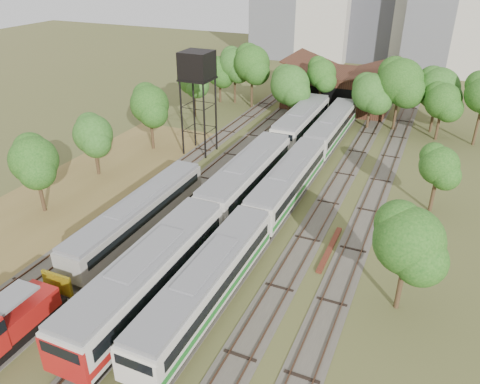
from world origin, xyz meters
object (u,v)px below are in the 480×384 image
at_px(shunter_locomotive, 2,327).
at_px(railcar_green_set, 288,182).
at_px(railcar_red_set, 206,218).
at_px(water_tower, 197,68).

bearing_deg(shunter_locomotive, railcar_green_set, 68.99).
relative_size(railcar_red_set, shunter_locomotive, 4.27).
bearing_deg(shunter_locomotive, water_tower, 96.89).
relative_size(railcar_red_set, railcar_green_set, 0.66).
height_order(shunter_locomotive, water_tower, water_tower).
bearing_deg(water_tower, shunter_locomotive, -83.11).
xyz_separation_m(railcar_red_set, shunter_locomotive, (-6.00, -16.15, -0.57)).
height_order(railcar_green_set, shunter_locomotive, railcar_green_set).
bearing_deg(railcar_red_set, railcar_green_set, 67.99).
xyz_separation_m(railcar_green_set, water_tower, (-14.07, 7.66, 8.45)).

